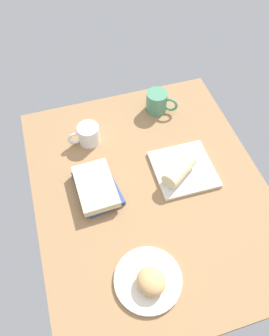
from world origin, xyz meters
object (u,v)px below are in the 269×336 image
Objects in this scene: square_plate at (183,169)px; sauce_cup at (191,157)px; round_plate at (148,280)px; second_mug at (157,102)px; scone_pastry at (151,281)px; book_stack at (96,187)px; breakfast_wrap at (179,170)px; coffee_mug at (88,134)px.

square_plate is 4.39× the size of sauce_cup.
second_mug is (-73.63, 28.58, 4.33)cm from round_plate.
scone_pastry reaches higher than book_stack.
round_plate is 2.31× the size of scone_pastry.
second_mug is (-35.05, 36.85, 2.27)cm from book_stack.
second_mug reaches higher than sauce_cup.
book_stack reaches higher than round_plate.
round_plate is at bearing -21.22° from second_mug.
sauce_cup reaches higher than square_plate.
scone_pastry is at bearing 12.14° from book_stack.
round_plate is 1.71× the size of second_mug.
breakfast_wrap is 1.09× the size of second_mug.
sauce_cup is 44.24cm from coffee_mug.
coffee_mug is 1.05× the size of second_mug.
book_stack is at bearing -86.43° from sauce_cup.
sauce_cup is (-41.08, 31.94, 2.39)cm from round_plate.
book_stack is 25.64cm from coffee_mug.
breakfast_wrap is at bearing -53.33° from square_plate.
coffee_mug reaches higher than round_plate.
breakfast_wrap is at bearing -53.33° from sauce_cup.
coffee_mug is (-64.05, -5.84, 3.77)cm from round_plate.
sauce_cup is 0.39× the size of coffee_mug.
sauce_cup is at bearing 5.89° from second_mug.
second_mug reaches higher than coffee_mug.
round_plate is 0.95× the size of square_plate.
square_plate is at bearing 145.43° from scone_pastry.
coffee_mug reaches higher than square_plate.
scone_pastry is at bearing -67.39° from breakfast_wrap.
scone_pastry is at bearing 5.42° from coffee_mug.
second_mug is at bearing 133.57° from book_stack.
square_plate is 1.03× the size of book_stack.
scone_pastry is 0.41× the size of square_plate.
sauce_cup is (-3.18, 4.28, 2.29)cm from square_plate.
scone_pastry is at bearing -20.52° from second_mug.
breakfast_wrap is at bearing 145.56° from round_plate.
coffee_mug is at bearing -74.45° from second_mug.
breakfast_wrap is (2.55, -3.42, 4.17)cm from square_plate.
book_stack is at bearing -46.43° from second_mug.
scone_pastry reaches higher than round_plate.
square_plate is 35.99cm from second_mug.
second_mug is (-35.73, 0.92, 4.23)cm from square_plate.
breakfast_wrap reaches higher than sauce_cup.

